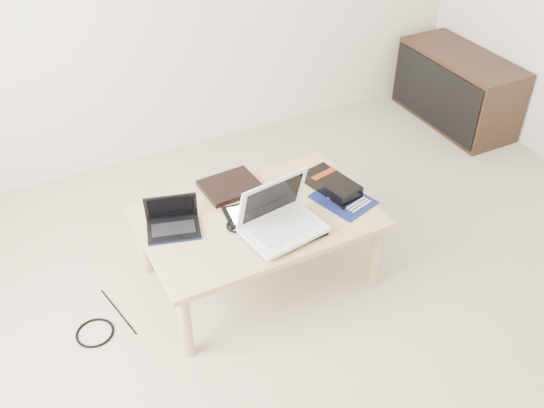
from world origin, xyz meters
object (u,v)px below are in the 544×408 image
gpu_box (332,184)px  white_laptop (280,219)px  media_cabinet (456,89)px  netbook (173,222)px  coffee_table (258,223)px

gpu_box → white_laptop: bearing=-156.3°
media_cabinet → netbook: size_ratio=3.21×
media_cabinet → coffee_table: bearing=-157.4°
media_cabinet → netbook: (-2.34, -0.72, 0.19)m
media_cabinet → white_laptop: (-1.90, -0.96, 0.22)m
coffee_table → netbook: netbook is taller
coffee_table → media_cabinet: (1.94, 0.81, -0.10)m
coffee_table → gpu_box: 0.43m
media_cabinet → white_laptop: size_ratio=2.32×
media_cabinet → netbook: 2.45m
gpu_box → media_cabinet: bearing=27.5°
media_cabinet → netbook: netbook is taller
white_laptop → gpu_box: white_laptop is taller
netbook → white_laptop: bearing=-29.6°
netbook → gpu_box: netbook is taller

